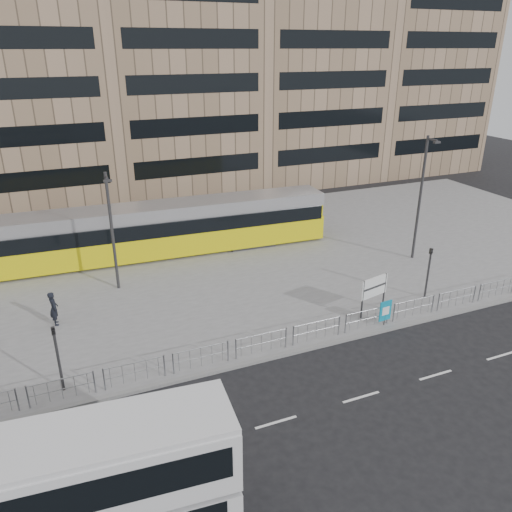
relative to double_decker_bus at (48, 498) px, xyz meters
name	(u,v)px	position (x,y,z in m)	size (l,w,h in m)	color
ground	(279,358)	(10.21, 6.63, -2.28)	(120.00, 120.00, 0.00)	black
plaza	(204,264)	(10.21, 18.63, -2.21)	(64.00, 24.00, 0.15)	slate
kerb	(278,356)	(10.21, 6.68, -2.21)	(64.00, 0.25, 0.17)	gray
building_row	(146,56)	(11.76, 40.90, 10.63)	(70.40, 18.40, 31.20)	brown
pedestrian_barrier	(311,327)	(12.21, 7.13, -1.30)	(32.07, 0.07, 1.10)	#92959A
road_markings	(341,403)	(11.21, 2.63, -2.28)	(62.00, 0.12, 0.01)	white
double_decker_bus	(48,498)	(0.00, 0.00, 0.00)	(10.71, 3.32, 4.22)	silver
tram	(109,236)	(4.44, 21.48, -0.30)	(31.09, 4.50, 3.65)	#D9CD0B
station_sign	(374,289)	(16.69, 8.32, -0.60)	(1.89, 0.50, 2.21)	#2D2D30
ad_panel	(385,311)	(16.56, 7.03, -1.30)	(0.76, 0.13, 1.42)	#2D2D30
pedestrian	(54,308)	(0.52, 13.85, -1.19)	(0.69, 0.45, 1.88)	black
traffic_light_west	(57,351)	(0.56, 7.85, -0.16)	(0.18, 0.21, 3.10)	#2D2D30
traffic_light_east	(429,267)	(20.70, 8.73, -0.16)	(0.23, 0.25, 3.10)	#2D2D30
lamp_post_west	(112,227)	(4.24, 16.92, 1.83)	(0.45, 1.04, 7.19)	#2D2D30
lamp_post_east	(421,194)	(23.92, 13.80, 2.46)	(0.45, 1.04, 8.43)	#2D2D30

